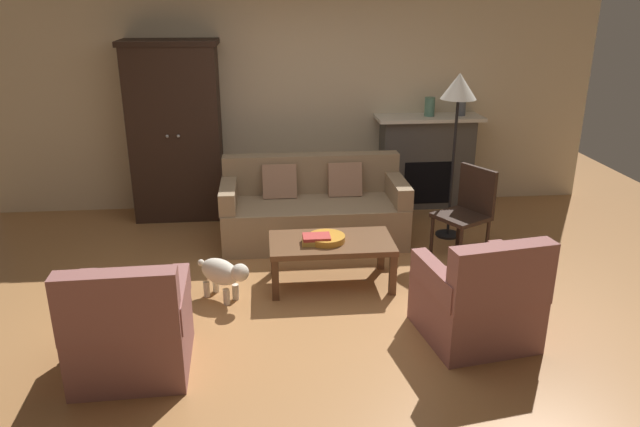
% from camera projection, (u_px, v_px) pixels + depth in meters
% --- Properties ---
extents(ground_plane, '(9.60, 9.60, 0.00)m').
position_uv_depth(ground_plane, '(316.00, 297.00, 5.22)').
color(ground_plane, '#B27A47').
extents(back_wall, '(7.20, 0.10, 2.80)m').
position_uv_depth(back_wall, '(297.00, 91.00, 7.12)').
color(back_wall, beige).
rests_on(back_wall, ground).
extents(fireplace, '(1.26, 0.48, 1.12)m').
position_uv_depth(fireplace, '(426.00, 161.00, 7.31)').
color(fireplace, '#4C4947').
rests_on(fireplace, ground).
extents(armoire, '(1.06, 0.57, 2.02)m').
position_uv_depth(armoire, '(176.00, 131.00, 6.82)').
color(armoire, black).
rests_on(armoire, ground).
extents(couch, '(1.92, 0.85, 0.86)m').
position_uv_depth(couch, '(314.00, 211.00, 6.37)').
color(couch, '#937A5B').
rests_on(couch, ground).
extents(coffee_table, '(1.10, 0.60, 0.42)m').
position_uv_depth(coffee_table, '(331.00, 246.00, 5.35)').
color(coffee_table, brown).
rests_on(coffee_table, ground).
extents(fruit_bowl, '(0.33, 0.33, 0.06)m').
position_uv_depth(fruit_bowl, '(326.00, 238.00, 5.31)').
color(fruit_bowl, orange).
rests_on(fruit_bowl, coffee_table).
extents(book_stack, '(0.25, 0.19, 0.07)m').
position_uv_depth(book_stack, '(316.00, 239.00, 5.26)').
color(book_stack, gold).
rests_on(book_stack, coffee_table).
extents(mantel_vase_jade, '(0.12, 0.12, 0.22)m').
position_uv_depth(mantel_vase_jade, '(430.00, 107.00, 7.06)').
color(mantel_vase_jade, slate).
rests_on(mantel_vase_jade, fireplace).
extents(mantel_vase_slate, '(0.11, 0.11, 0.29)m').
position_uv_depth(mantel_vase_slate, '(461.00, 103.00, 7.09)').
color(mantel_vase_slate, '#565B66').
rests_on(mantel_vase_slate, fireplace).
extents(armchair_near_left, '(0.80, 0.79, 0.88)m').
position_uv_depth(armchair_near_left, '(130.00, 331.00, 4.11)').
color(armchair_near_left, '#935B56').
rests_on(armchair_near_left, ground).
extents(armchair_near_right, '(0.88, 0.88, 0.88)m').
position_uv_depth(armchair_near_right, '(479.00, 302.00, 4.50)').
color(armchair_near_right, '#935B56').
rests_on(armchair_near_right, ground).
extents(side_chair_wooden, '(0.60, 0.60, 0.90)m').
position_uv_depth(side_chair_wooden, '(468.00, 207.00, 5.89)').
color(side_chair_wooden, black).
rests_on(side_chair_wooden, ground).
extents(floor_lamp, '(0.36, 0.36, 1.74)m').
position_uv_depth(floor_lamp, '(458.00, 96.00, 6.03)').
color(floor_lamp, black).
rests_on(floor_lamp, ground).
extents(dog, '(0.47, 0.44, 0.39)m').
position_uv_depth(dog, '(223.00, 273.00, 5.11)').
color(dog, beige).
rests_on(dog, ground).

